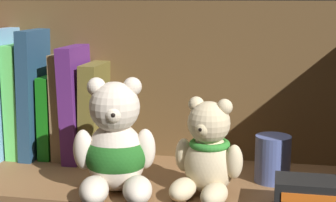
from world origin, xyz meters
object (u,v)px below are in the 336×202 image
object	(u,v)px
book_2	(9,91)
pillar_candle	(273,159)
book_4	(38,93)
book_3	(23,99)
small_product_box	(318,196)
book_6	(65,105)
book_5	(53,115)
teddy_bear_smaller	(208,154)
teddy_bear_larger	(115,148)
book_7	(79,102)
book_8	(96,111)

from	to	relation	value
book_2	pillar_candle	size ratio (longest dim) A/B	3.11
book_4	book_3	bearing A→B (deg)	180.00
book_3	small_product_box	xyz separation A→B (cm)	(52.27, -17.91, -8.09)
book_6	small_product_box	xyz separation A→B (cm)	(44.13, -17.91, -7.32)
book_2	small_product_box	distance (cm)	58.74
book_5	pillar_candle	bearing A→B (deg)	-9.64
book_2	teddy_bear_smaller	xyz separation A→B (cm)	(39.31, -14.60, -5.47)
book_5	teddy_bear_larger	world-z (taller)	teddy_bear_larger
book_7	teddy_bear_smaller	world-z (taller)	book_7
book_6	book_8	world-z (taller)	book_6
teddy_bear_larger	book_5	bearing A→B (deg)	136.58
book_2	small_product_box	xyz separation A→B (cm)	(55.13, -17.91, -9.46)
book_4	book_6	size ratio (longest dim) A/B	1.22
teddy_bear_larger	pillar_candle	world-z (taller)	teddy_bear_larger
book_7	small_product_box	distance (cm)	45.79
book_4	teddy_bear_larger	xyz separation A→B (cm)	(19.80, -16.15, -4.79)
book_3	book_7	distance (cm)	10.89
teddy_bear_smaller	book_2	bearing A→B (deg)	159.62
book_2	book_5	size ratio (longest dim) A/B	1.56
book_7	small_product_box	world-z (taller)	book_7
book_3	small_product_box	world-z (taller)	book_3
teddy_bear_larger	pillar_candle	distance (cm)	25.18
book_2	teddy_bear_smaller	world-z (taller)	book_2
book_6	small_product_box	bearing A→B (deg)	-22.09
teddy_bear_larger	book_8	bearing A→B (deg)	117.77
book_7	book_5	bearing A→B (deg)	180.00
book_5	pillar_candle	world-z (taller)	book_5
book_8	teddy_bear_smaller	bearing A→B (deg)	-33.28
book_7	teddy_bear_larger	xyz separation A→B (cm)	(11.82, -16.15, -3.41)
book_5	book_7	world-z (taller)	book_7
book_3	book_5	size ratio (longest dim) A/B	1.38
book_6	pillar_candle	bearing A→B (deg)	-10.26
book_2	book_5	bearing A→B (deg)	-0.00
teddy_bear_larger	small_product_box	size ratio (longest dim) A/B	1.47
book_3	teddy_bear_smaller	world-z (taller)	book_3
book_8	teddy_bear_larger	world-z (taller)	book_8
book_4	teddy_bear_smaller	world-z (taller)	book_4
book_6	book_7	xyz separation A→B (cm)	(2.76, -0.00, 0.70)
book_4	book_7	bearing A→B (deg)	0.00
teddy_bear_larger	small_product_box	xyz separation A→B (cm)	(29.56, -1.76, -4.60)
book_2	book_6	bearing A→B (deg)	-0.00
book_5	teddy_bear_larger	bearing A→B (deg)	-43.42
book_2	book_8	xyz separation A→B (cm)	(17.07, -0.00, -2.95)
book_6	pillar_candle	xyz separation A→B (cm)	(37.76, -6.83, -5.82)
small_product_box	pillar_candle	bearing A→B (deg)	119.90
book_5	teddy_bear_smaller	distance (cm)	34.11
book_6	teddy_bear_smaller	xyz separation A→B (cm)	(28.32, -14.60, -3.33)
book_3	teddy_bear_smaller	distance (cm)	39.48
book_6	book_7	world-z (taller)	book_7
book_8	book_6	bearing A→B (deg)	180.00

